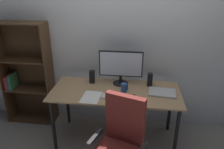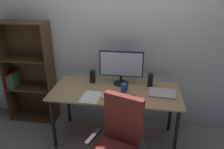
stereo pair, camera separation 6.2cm
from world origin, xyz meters
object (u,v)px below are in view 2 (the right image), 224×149
desk (115,97)px  keyboard (114,97)px  speaker_left (93,76)px  speaker_right (150,80)px  mouse (133,98)px  bookshelf (29,74)px  laptop (162,93)px  coffee_mug (124,88)px  monitor (121,66)px

desk → keyboard: keyboard is taller
speaker_left → speaker_right: bearing=0.0°
desk → mouse: mouse is taller
mouse → speaker_left: size_ratio=0.56×
bookshelf → speaker_left: bearing=-8.4°
mouse → speaker_right: size_ratio=0.56×
desk → laptop: laptop is taller
coffee_mug → speaker_left: 0.49m
monitor → bookshelf: bearing=174.2°
desk → keyboard: 0.19m
mouse → coffee_mug: 0.21m
desk → speaker_right: bearing=24.8°
keyboard → coffee_mug: (0.10, 0.16, 0.05)m
monitor → laptop: bearing=-21.1°
mouse → speaker_left: bearing=135.9°
monitor → mouse: monitor is taller
coffee_mug → speaker_right: (0.32, 0.21, 0.03)m
keyboard → speaker_right: speaker_right is taller
speaker_left → bookshelf: bearing=171.6°
desk → mouse: (0.23, -0.18, 0.10)m
laptop → coffee_mug: bearing=-171.8°
desk → speaker_left: size_ratio=9.41×
desk → laptop: 0.58m
laptop → speaker_left: 0.93m
monitor → keyboard: monitor is taller
bookshelf → mouse: bearing=-18.5°
keyboard → speaker_left: (-0.34, 0.37, 0.08)m
monitor → speaker_right: monitor is taller
desk → keyboard: size_ratio=5.52×
laptop → speaker_right: speaker_right is taller
desk → speaker_right: (0.42, 0.20, 0.17)m
laptop → speaker_right: bearing=133.0°
keyboard → bookshelf: size_ratio=0.19×
mouse → speaker_right: bearing=51.7°
coffee_mug → bookshelf: 1.48m
monitor → coffee_mug: (0.06, -0.22, -0.20)m
desk → monitor: bearing=77.4°
keyboard → mouse: 0.22m
mouse → laptop: size_ratio=0.30×
keyboard → speaker_right: (0.42, 0.37, 0.08)m
desk → mouse: bearing=-37.9°
monitor → keyboard: (-0.04, -0.37, -0.25)m
mouse → speaker_right: (0.20, 0.37, 0.07)m
keyboard → monitor: bearing=85.4°
mouse → keyboard: bearing=167.8°
laptop → speaker_left: (-0.90, 0.19, 0.07)m
speaker_left → speaker_right: (0.76, 0.00, 0.00)m
desk → coffee_mug: (0.10, -0.01, 0.14)m
desk → mouse: 0.30m
keyboard → speaker_right: size_ratio=1.71×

